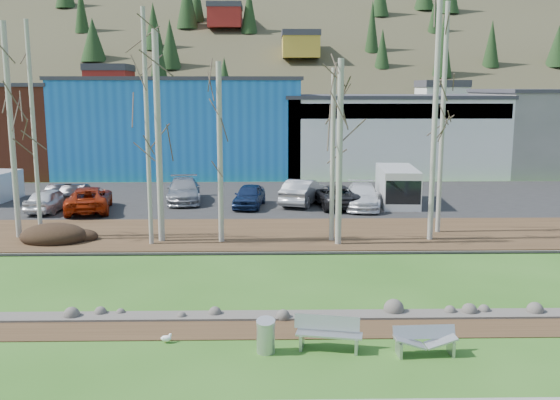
{
  "coord_description": "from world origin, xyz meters",
  "views": [
    {
      "loc": [
        1.34,
        -16.4,
        7.46
      ],
      "look_at": [
        1.91,
        10.96,
        2.5
      ],
      "focal_mm": 40.0,
      "sensor_mm": 36.0,
      "label": 1
    }
  ],
  "objects_px": {
    "bench_intact": "(328,333)",
    "car_3": "(184,190)",
    "car_8": "(62,194)",
    "car_7": "(362,196)",
    "car_2": "(89,199)",
    "seagull": "(166,338)",
    "car_0": "(50,200)",
    "van_white": "(398,186)",
    "car_5": "(303,192)",
    "litter_bin": "(266,337)",
    "car_1": "(77,194)",
    "car_4": "(249,196)",
    "car_6": "(335,196)",
    "bench_damaged": "(425,341)"
  },
  "relations": [
    {
      "from": "car_0",
      "to": "car_2",
      "type": "xyz_separation_m",
      "value": [
        2.34,
        0.0,
        0.03
      ]
    },
    {
      "from": "car_4",
      "to": "car_5",
      "type": "relative_size",
      "value": 0.85
    },
    {
      "from": "bench_intact",
      "to": "car_3",
      "type": "bearing_deg",
      "value": 118.62
    },
    {
      "from": "bench_intact",
      "to": "car_2",
      "type": "relative_size",
      "value": 0.37
    },
    {
      "from": "litter_bin",
      "to": "car_5",
      "type": "bearing_deg",
      "value": 84.1
    },
    {
      "from": "car_1",
      "to": "bench_intact",
      "type": "bearing_deg",
      "value": 120.01
    },
    {
      "from": "car_2",
      "to": "car_7",
      "type": "bearing_deg",
      "value": 171.91
    },
    {
      "from": "car_7",
      "to": "van_white",
      "type": "relative_size",
      "value": 0.93
    },
    {
      "from": "car_2",
      "to": "van_white",
      "type": "relative_size",
      "value": 0.99
    },
    {
      "from": "car_3",
      "to": "car_6",
      "type": "distance_m",
      "value": 9.8
    },
    {
      "from": "seagull",
      "to": "car_1",
      "type": "distance_m",
      "value": 23.54
    },
    {
      "from": "litter_bin",
      "to": "car_0",
      "type": "distance_m",
      "value": 23.97
    },
    {
      "from": "car_0",
      "to": "car_3",
      "type": "bearing_deg",
      "value": -151.1
    },
    {
      "from": "car_2",
      "to": "seagull",
      "type": "bearing_deg",
      "value": 101.06
    },
    {
      "from": "car_0",
      "to": "car_7",
      "type": "xyz_separation_m",
      "value": [
        18.83,
        0.68,
        0.02
      ]
    },
    {
      "from": "bench_damaged",
      "to": "litter_bin",
      "type": "xyz_separation_m",
      "value": [
        -4.5,
        0.2,
        0.05
      ]
    },
    {
      "from": "car_1",
      "to": "van_white",
      "type": "relative_size",
      "value": 0.74
    },
    {
      "from": "car_4",
      "to": "van_white",
      "type": "relative_size",
      "value": 0.76
    },
    {
      "from": "car_2",
      "to": "car_3",
      "type": "xyz_separation_m",
      "value": [
        5.26,
        2.97,
        0.01
      ]
    },
    {
      "from": "seagull",
      "to": "van_white",
      "type": "xyz_separation_m",
      "value": [
        11.25,
        21.23,
        1.15
      ]
    },
    {
      "from": "seagull",
      "to": "car_6",
      "type": "relative_size",
      "value": 0.07
    },
    {
      "from": "car_3",
      "to": "car_5",
      "type": "height_order",
      "value": "car_5"
    },
    {
      "from": "car_5",
      "to": "van_white",
      "type": "relative_size",
      "value": 0.89
    },
    {
      "from": "bench_intact",
      "to": "car_5",
      "type": "distance_m",
      "value": 22.01
    },
    {
      "from": "seagull",
      "to": "car_6",
      "type": "xyz_separation_m",
      "value": [
        7.22,
        20.55,
        0.68
      ]
    },
    {
      "from": "car_4",
      "to": "bench_intact",
      "type": "bearing_deg",
      "value": -74.24
    },
    {
      "from": "litter_bin",
      "to": "car_6",
      "type": "height_order",
      "value": "car_6"
    },
    {
      "from": "seagull",
      "to": "car_1",
      "type": "relative_size",
      "value": 0.09
    },
    {
      "from": "seagull",
      "to": "car_4",
      "type": "distance_m",
      "value": 20.66
    },
    {
      "from": "seagull",
      "to": "car_7",
      "type": "xyz_separation_m",
      "value": [
        8.82,
        20.11,
        0.72
      ]
    },
    {
      "from": "car_2",
      "to": "car_5",
      "type": "height_order",
      "value": "car_5"
    },
    {
      "from": "car_2",
      "to": "car_3",
      "type": "relative_size",
      "value": 1.03
    },
    {
      "from": "car_6",
      "to": "car_7",
      "type": "xyz_separation_m",
      "value": [
        1.61,
        -0.44,
        0.04
      ]
    },
    {
      "from": "seagull",
      "to": "car_1",
      "type": "bearing_deg",
      "value": 87.85
    },
    {
      "from": "car_2",
      "to": "car_5",
      "type": "relative_size",
      "value": 1.1
    },
    {
      "from": "bench_intact",
      "to": "van_white",
      "type": "height_order",
      "value": "van_white"
    },
    {
      "from": "car_1",
      "to": "car_8",
      "type": "bearing_deg",
      "value": -1.84
    },
    {
      "from": "car_4",
      "to": "car_6",
      "type": "bearing_deg",
      "value": 7.92
    },
    {
      "from": "car_5",
      "to": "bench_damaged",
      "type": "bearing_deg",
      "value": 115.14
    },
    {
      "from": "car_4",
      "to": "car_3",
      "type": "bearing_deg",
      "value": 164.84
    },
    {
      "from": "car_2",
      "to": "car_3",
      "type": "height_order",
      "value": "car_3"
    },
    {
      "from": "car_1",
      "to": "litter_bin",
      "type": "bearing_deg",
      "value": 116.31
    },
    {
      "from": "litter_bin",
      "to": "car_1",
      "type": "distance_m",
      "value": 25.47
    },
    {
      "from": "car_2",
      "to": "van_white",
      "type": "distance_m",
      "value": 19.0
    },
    {
      "from": "car_8",
      "to": "van_white",
      "type": "xyz_separation_m",
      "value": [
        21.24,
        -0.49,
        0.5
      ]
    },
    {
      "from": "litter_bin",
      "to": "car_2",
      "type": "distance_m",
      "value": 22.79
    },
    {
      "from": "car_0",
      "to": "van_white",
      "type": "xyz_separation_m",
      "value": [
        21.25,
        1.8,
        0.45
      ]
    },
    {
      "from": "car_8",
      "to": "car_7",
      "type": "bearing_deg",
      "value": 173.29
    },
    {
      "from": "bench_intact",
      "to": "car_8",
      "type": "height_order",
      "value": "car_8"
    },
    {
      "from": "car_0",
      "to": "van_white",
      "type": "relative_size",
      "value": 0.77
    }
  ]
}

